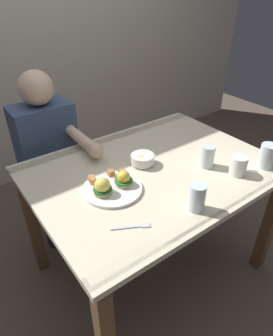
{
  "coord_description": "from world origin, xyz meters",
  "views": [
    {
      "loc": [
        -0.8,
        -0.95,
        1.55
      ],
      "look_at": [
        -0.11,
        0.0,
        0.78
      ],
      "focal_mm": 31.51,
      "sensor_mm": 36.0,
      "label": 1
    }
  ],
  "objects_px": {
    "water_glass_near": "(267,157)",
    "dining_table": "(153,185)",
    "coffee_mug": "(239,165)",
    "fork": "(133,227)",
    "water_glass_far": "(207,157)",
    "eggs_benedict_plate": "(112,186)",
    "diner_person": "(50,153)",
    "fruit_bowl": "(143,159)",
    "water_glass_extra": "(197,199)"
  },
  "relations": [
    {
      "from": "water_glass_extra",
      "to": "water_glass_far",
      "type": "bearing_deg",
      "value": 35.51
    },
    {
      "from": "fruit_bowl",
      "to": "fork",
      "type": "relative_size",
      "value": 0.82
    },
    {
      "from": "fruit_bowl",
      "to": "water_glass_near",
      "type": "bearing_deg",
      "value": -38.29
    },
    {
      "from": "water_glass_far",
      "to": "water_glass_extra",
      "type": "distance_m",
      "value": 0.35
    },
    {
      "from": "water_glass_extra",
      "to": "dining_table",
      "type": "bearing_deg",
      "value": 80.84
    },
    {
      "from": "fruit_bowl",
      "to": "water_glass_extra",
      "type": "relative_size",
      "value": 1.0
    },
    {
      "from": "eggs_benedict_plate",
      "to": "diner_person",
      "type": "xyz_separation_m",
      "value": [
        -0.04,
        0.63,
        -0.11
      ]
    },
    {
      "from": "water_glass_near",
      "to": "diner_person",
      "type": "bearing_deg",
      "value": 129.9
    },
    {
      "from": "fruit_bowl",
      "to": "diner_person",
      "type": "relative_size",
      "value": 0.11
    },
    {
      "from": "coffee_mug",
      "to": "water_glass_near",
      "type": "distance_m",
      "value": 0.17
    },
    {
      "from": "water_glass_near",
      "to": "diner_person",
      "type": "height_order",
      "value": "diner_person"
    },
    {
      "from": "water_glass_near",
      "to": "water_glass_far",
      "type": "height_order",
      "value": "water_glass_near"
    },
    {
      "from": "water_glass_near",
      "to": "water_glass_extra",
      "type": "relative_size",
      "value": 1.03
    },
    {
      "from": "eggs_benedict_plate",
      "to": "diner_person",
      "type": "distance_m",
      "value": 0.65
    },
    {
      "from": "eggs_benedict_plate",
      "to": "coffee_mug",
      "type": "bearing_deg",
      "value": -23.67
    },
    {
      "from": "fork",
      "to": "water_glass_far",
      "type": "relative_size",
      "value": 1.28
    },
    {
      "from": "water_glass_near",
      "to": "water_glass_far",
      "type": "xyz_separation_m",
      "value": [
        -0.24,
        0.18,
        -0.0
      ]
    },
    {
      "from": "dining_table",
      "to": "fruit_bowl",
      "type": "height_order",
      "value": "fruit_bowl"
    },
    {
      "from": "eggs_benedict_plate",
      "to": "coffee_mug",
      "type": "xyz_separation_m",
      "value": [
        0.56,
        -0.25,
        0.03
      ]
    },
    {
      "from": "water_glass_extra",
      "to": "diner_person",
      "type": "height_order",
      "value": "diner_person"
    },
    {
      "from": "fork",
      "to": "water_glass_far",
      "type": "height_order",
      "value": "water_glass_far"
    },
    {
      "from": "eggs_benedict_plate",
      "to": "water_glass_extra",
      "type": "height_order",
      "value": "water_glass_extra"
    },
    {
      "from": "fruit_bowl",
      "to": "water_glass_extra",
      "type": "xyz_separation_m",
      "value": [
        -0.03,
        -0.4,
        0.02
      ]
    },
    {
      "from": "eggs_benedict_plate",
      "to": "water_glass_far",
      "type": "distance_m",
      "value": 0.51
    },
    {
      "from": "eggs_benedict_plate",
      "to": "fork",
      "type": "bearing_deg",
      "value": -103.53
    },
    {
      "from": "fruit_bowl",
      "to": "fork",
      "type": "bearing_deg",
      "value": -131.85
    },
    {
      "from": "water_glass_near",
      "to": "coffee_mug",
      "type": "bearing_deg",
      "value": 165.52
    },
    {
      "from": "fork",
      "to": "water_glass_extra",
      "type": "xyz_separation_m",
      "value": [
        0.27,
        -0.07,
        0.05
      ]
    },
    {
      "from": "fruit_bowl",
      "to": "water_glass_near",
      "type": "distance_m",
      "value": 0.62
    },
    {
      "from": "coffee_mug",
      "to": "fork",
      "type": "distance_m",
      "value": 0.63
    },
    {
      "from": "fruit_bowl",
      "to": "water_glass_far",
      "type": "xyz_separation_m",
      "value": [
        0.25,
        -0.2,
        0.02
      ]
    },
    {
      "from": "dining_table",
      "to": "fruit_bowl",
      "type": "distance_m",
      "value": 0.15
    },
    {
      "from": "fork",
      "to": "fruit_bowl",
      "type": "bearing_deg",
      "value": 48.15
    },
    {
      "from": "fruit_bowl",
      "to": "water_glass_far",
      "type": "bearing_deg",
      "value": -38.99
    },
    {
      "from": "dining_table",
      "to": "water_glass_far",
      "type": "xyz_separation_m",
      "value": [
        0.23,
        -0.14,
        0.16
      ]
    },
    {
      "from": "water_glass_far",
      "to": "water_glass_near",
      "type": "bearing_deg",
      "value": -37.52
    },
    {
      "from": "dining_table",
      "to": "water_glass_extra",
      "type": "xyz_separation_m",
      "value": [
        -0.06,
        -0.34,
        0.16
      ]
    },
    {
      "from": "water_glass_far",
      "to": "diner_person",
      "type": "height_order",
      "value": "diner_person"
    },
    {
      "from": "fruit_bowl",
      "to": "coffee_mug",
      "type": "relative_size",
      "value": 1.08
    },
    {
      "from": "water_glass_far",
      "to": "fork",
      "type": "bearing_deg",
      "value": -166.3
    },
    {
      "from": "dining_table",
      "to": "water_glass_near",
      "type": "height_order",
      "value": "water_glass_near"
    },
    {
      "from": "fork",
      "to": "water_glass_extra",
      "type": "distance_m",
      "value": 0.28
    },
    {
      "from": "coffee_mug",
      "to": "fork",
      "type": "xyz_separation_m",
      "value": [
        -0.62,
        0.0,
        -0.05
      ]
    },
    {
      "from": "fruit_bowl",
      "to": "water_glass_far",
      "type": "distance_m",
      "value": 0.32
    },
    {
      "from": "coffee_mug",
      "to": "diner_person",
      "type": "distance_m",
      "value": 1.08
    },
    {
      "from": "eggs_benedict_plate",
      "to": "fruit_bowl",
      "type": "distance_m",
      "value": 0.26
    },
    {
      "from": "fork",
      "to": "water_glass_near",
      "type": "xyz_separation_m",
      "value": [
        0.79,
        -0.05,
        0.05
      ]
    },
    {
      "from": "eggs_benedict_plate",
      "to": "diner_person",
      "type": "bearing_deg",
      "value": 93.95
    },
    {
      "from": "water_glass_extra",
      "to": "diner_person",
      "type": "relative_size",
      "value": 0.11
    },
    {
      "from": "water_glass_near",
      "to": "dining_table",
      "type": "bearing_deg",
      "value": 144.95
    }
  ]
}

